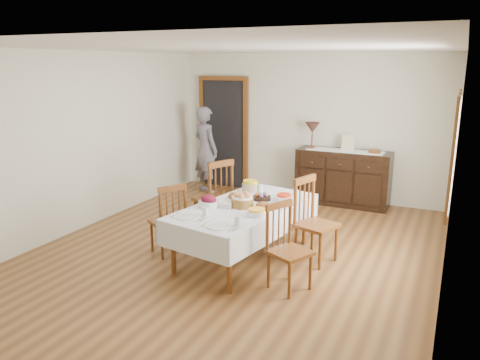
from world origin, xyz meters
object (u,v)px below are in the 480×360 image
at_px(chair_right_far, 313,219).
at_px(chair_left_far, 215,196).
at_px(chair_right_near, 287,246).
at_px(dining_table, 244,212).
at_px(sideboard, 343,177).
at_px(table_lamp, 312,128).
at_px(chair_left_near, 169,219).
at_px(person, 206,147).

bearing_deg(chair_right_far, chair_left_far, 95.23).
distance_m(chair_right_near, chair_right_far, 0.84).
distance_m(dining_table, sideboard, 2.94).
bearing_deg(chair_left_far, table_lamp, -174.19).
distance_m(chair_left_near, sideboard, 3.51).
relative_size(chair_left_far, person, 0.63).
relative_size(dining_table, chair_left_near, 2.29).
relative_size(dining_table, chair_left_far, 1.99).
relative_size(chair_left_far, sideboard, 0.69).
height_order(chair_left_far, sideboard, chair_left_far).
height_order(dining_table, chair_left_near, chair_left_near).
distance_m(dining_table, chair_right_far, 0.86).
height_order(chair_left_near, person, person).
bearing_deg(chair_right_far, dining_table, 129.27).
xyz_separation_m(dining_table, sideboard, (0.57, 2.88, -0.13)).
bearing_deg(dining_table, chair_left_far, 149.06).
height_order(dining_table, chair_right_far, chair_right_far).
height_order(sideboard, person, person).
xyz_separation_m(chair_right_far, sideboard, (-0.23, 2.57, -0.06)).
xyz_separation_m(chair_left_near, table_lamp, (0.92, 3.14, 0.83)).
bearing_deg(chair_right_near, chair_right_far, 22.36).
height_order(chair_right_far, table_lamp, table_lamp).
xyz_separation_m(sideboard, table_lamp, (-0.57, -0.03, 0.83)).
height_order(dining_table, person, person).
distance_m(chair_right_far, person, 3.60).
distance_m(chair_left_near, chair_left_far, 0.97).
bearing_deg(chair_right_near, sideboard, 28.65).
xyz_separation_m(chair_right_far, person, (-2.79, 2.25, 0.34)).
bearing_deg(chair_left_far, chair_right_near, 77.29).
bearing_deg(sideboard, dining_table, -101.22).
relative_size(chair_right_far, sideboard, 0.67).
bearing_deg(chair_right_near, chair_left_near, 107.72).
relative_size(chair_right_near, sideboard, 0.60).
bearing_deg(chair_left_near, chair_right_near, 113.24).
xyz_separation_m(chair_right_near, table_lamp, (-0.76, 3.37, 0.83)).
bearing_deg(sideboard, chair_right_far, -84.89).
relative_size(person, table_lamp, 3.81).
distance_m(chair_left_near, person, 3.07).
height_order(chair_left_near, chair_left_far, chair_left_far).
bearing_deg(dining_table, chair_right_near, -24.68).
bearing_deg(chair_left_far, chair_right_far, 102.49).
xyz_separation_m(chair_left_far, chair_right_far, (1.57, -0.36, -0.02)).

